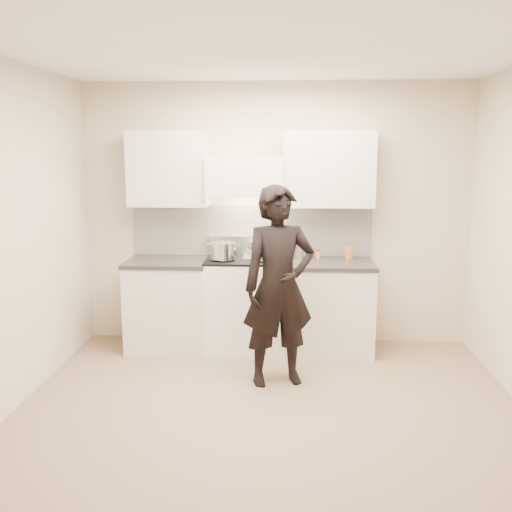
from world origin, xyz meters
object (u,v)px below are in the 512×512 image
at_px(wok, 265,245).
at_px(stove, 245,304).
at_px(counter_right, 327,306).
at_px(utensil_crock, 297,249).
at_px(person, 279,286).

bearing_deg(wok, stove, -144.09).
xyz_separation_m(counter_right, utensil_crock, (-0.30, 0.16, 0.55)).
xyz_separation_m(counter_right, person, (-0.47, -0.86, 0.40)).
bearing_deg(utensil_crock, counter_right, -27.23).
distance_m(counter_right, person, 1.06).
relative_size(counter_right, wok, 2.13).
bearing_deg(utensil_crock, stove, -163.51).
distance_m(wok, utensil_crock, 0.33).
bearing_deg(stove, wok, 35.91).
xyz_separation_m(stove, person, (0.36, -0.86, 0.39)).
distance_m(stove, counter_right, 0.83).
bearing_deg(counter_right, stove, -180.00).
xyz_separation_m(stove, utensil_crock, (0.53, 0.16, 0.54)).
distance_m(stove, wok, 0.63).
bearing_deg(utensil_crock, person, -99.41).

